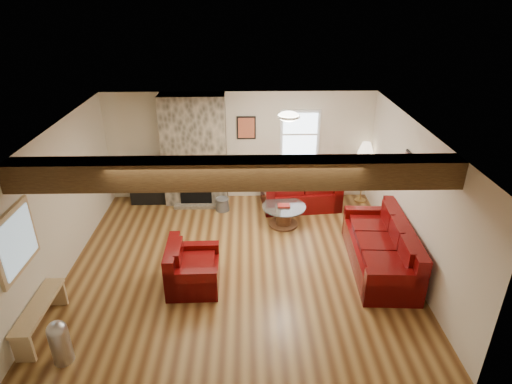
# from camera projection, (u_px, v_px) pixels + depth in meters

# --- Properties ---
(room) EXTENTS (8.00, 8.00, 8.00)m
(room) POSITION_uv_depth(u_px,v_px,m) (238.00, 202.00, 7.23)
(room) COLOR #5A3417
(room) RESTS_ON ground
(floor) EXTENTS (6.00, 6.00, 0.00)m
(floor) POSITION_uv_depth(u_px,v_px,m) (239.00, 263.00, 7.78)
(floor) COLOR #5A3417
(floor) RESTS_ON ground
(oak_beam) EXTENTS (6.00, 0.36, 0.38)m
(oak_beam) POSITION_uv_depth(u_px,v_px,m) (235.00, 173.00, 5.65)
(oak_beam) COLOR #331E0F
(oak_beam) RESTS_ON room
(chimney_breast) EXTENTS (1.40, 0.67, 2.50)m
(chimney_breast) POSITION_uv_depth(u_px,v_px,m) (195.00, 152.00, 9.47)
(chimney_breast) COLOR #3D382F
(chimney_breast) RESTS_ON floor
(back_window) EXTENTS (0.90, 0.08, 1.10)m
(back_window) POSITION_uv_depth(u_px,v_px,m) (300.00, 134.00, 9.57)
(back_window) COLOR white
(back_window) RESTS_ON room
(hatch_window) EXTENTS (0.08, 1.00, 0.90)m
(hatch_window) POSITION_uv_depth(u_px,v_px,m) (16.00, 241.00, 5.73)
(hatch_window) COLOR tan
(hatch_window) RESTS_ON room
(ceiling_dome) EXTENTS (0.40, 0.40, 0.18)m
(ceiling_dome) POSITION_uv_depth(u_px,v_px,m) (289.00, 118.00, 7.54)
(ceiling_dome) COLOR #EDE3C9
(ceiling_dome) RESTS_ON room
(artwork_back) EXTENTS (0.42, 0.06, 0.52)m
(artwork_back) POSITION_uv_depth(u_px,v_px,m) (246.00, 128.00, 9.48)
(artwork_back) COLOR black
(artwork_back) RESTS_ON room
(artwork_right) EXTENTS (0.06, 0.55, 0.42)m
(artwork_right) POSITION_uv_depth(u_px,v_px,m) (410.00, 166.00, 7.35)
(artwork_right) COLOR black
(artwork_right) RESTS_ON room
(sofa_three) EXTENTS (1.06, 2.29, 0.87)m
(sofa_three) POSITION_uv_depth(u_px,v_px,m) (380.00, 246.00, 7.50)
(sofa_three) COLOR #4B0705
(sofa_three) RESTS_ON floor
(loveseat) EXTENTS (1.78, 1.13, 0.90)m
(loveseat) POSITION_uv_depth(u_px,v_px,m) (301.00, 187.00, 9.62)
(loveseat) COLOR #4B0705
(loveseat) RESTS_ON floor
(armchair_red) EXTENTS (0.85, 0.97, 0.77)m
(armchair_red) POSITION_uv_depth(u_px,v_px,m) (193.00, 265.00, 7.05)
(armchair_red) COLOR #4B0705
(armchair_red) RESTS_ON floor
(coffee_table) EXTENTS (0.91, 0.91, 0.47)m
(coffee_table) POSITION_uv_depth(u_px,v_px,m) (284.00, 216.00, 8.91)
(coffee_table) COLOR #442615
(coffee_table) RESTS_ON floor
(tv_cabinet) EXTENTS (1.06, 0.42, 0.53)m
(tv_cabinet) POSITION_uv_depth(u_px,v_px,m) (155.00, 191.00, 9.90)
(tv_cabinet) COLOR black
(tv_cabinet) RESTS_ON floor
(television) EXTENTS (0.85, 0.11, 0.49)m
(television) POSITION_uv_depth(u_px,v_px,m) (153.00, 170.00, 9.67)
(television) COLOR black
(television) RESTS_ON tv_cabinet
(floor_lamp) EXTENTS (0.37, 0.37, 1.43)m
(floor_lamp) POSITION_uv_depth(u_px,v_px,m) (366.00, 152.00, 9.49)
(floor_lamp) COLOR tan
(floor_lamp) RESTS_ON floor
(pine_bench) EXTENTS (0.29, 1.24, 0.46)m
(pine_bench) POSITION_uv_depth(u_px,v_px,m) (41.00, 318.00, 6.15)
(pine_bench) COLOR tan
(pine_bench) RESTS_ON floor
(pedal_bin) EXTENTS (0.29, 0.29, 0.66)m
(pedal_bin) POSITION_uv_depth(u_px,v_px,m) (60.00, 342.00, 5.61)
(pedal_bin) COLOR #AFAEB4
(pedal_bin) RESTS_ON floor
(coal_bucket) EXTENTS (0.31, 0.31, 0.30)m
(coal_bucket) POSITION_uv_depth(u_px,v_px,m) (222.00, 204.00, 9.54)
(coal_bucket) COLOR slate
(coal_bucket) RESTS_ON floor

